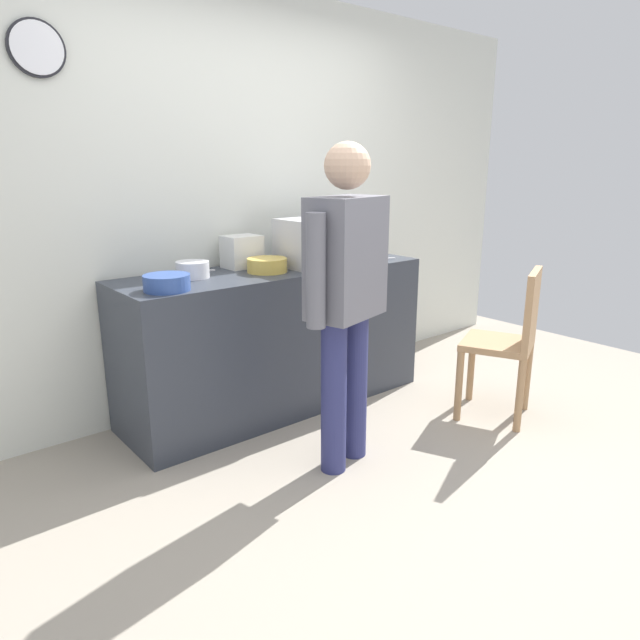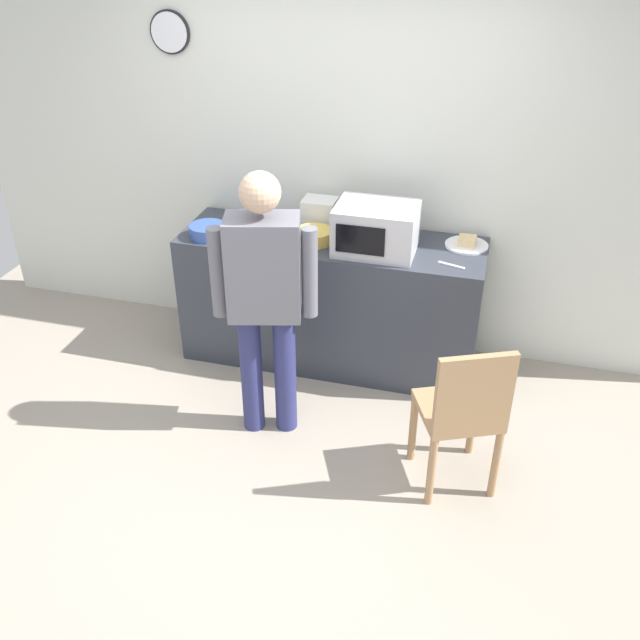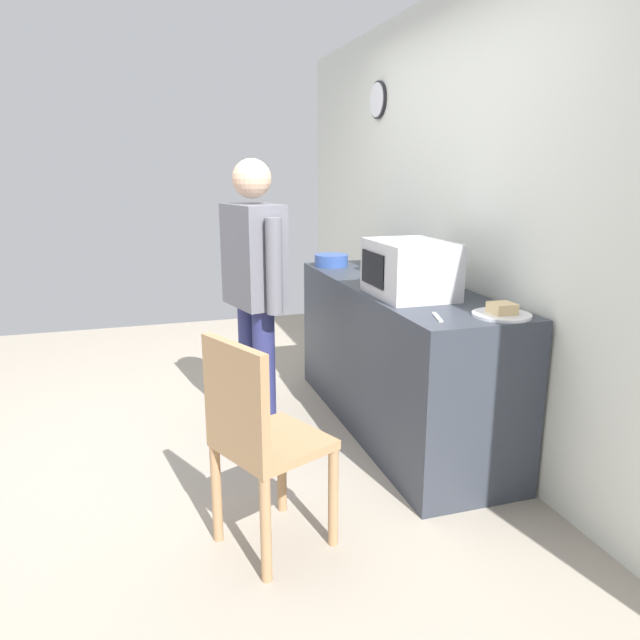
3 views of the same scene
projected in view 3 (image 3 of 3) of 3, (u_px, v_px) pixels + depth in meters
The scene contains 13 objects.
ground_plane at pixel (199, 448), 3.45m from camera, with size 6.00×6.00×0.00m, color #9E9384.
back_wall at pixel (455, 216), 3.59m from camera, with size 5.40×0.13×2.60m.
kitchen_counter at pixel (397, 357), 3.65m from camera, with size 2.00×0.62×0.91m, color #333842.
microwave at pixel (410, 269), 3.19m from camera, with size 0.50×0.39×0.30m.
sandwich_plate at pixel (502, 313), 2.78m from camera, with size 0.27×0.27×0.07m.
salad_bowl at pixel (375, 263), 4.03m from camera, with size 0.19×0.19×0.09m, color white.
cereal_bowl at pixel (384, 276), 3.60m from camera, with size 0.24×0.24×0.08m, color gold.
mixing_bowl at pixel (331, 260), 4.21m from camera, with size 0.24×0.24×0.08m, color #33519E.
toaster at pixel (417, 264), 3.68m from camera, with size 0.22×0.18×0.20m, color silver.
fork_utensil at pixel (404, 272), 3.96m from camera, with size 0.17×0.02×0.01m, color silver.
spoon_utensil at pixel (437, 317), 2.75m from camera, with size 0.17×0.02×0.01m, color silver.
person_standing at pixel (254, 280), 3.44m from camera, with size 0.57×0.33×1.64m.
wooden_chair at pixel (258, 436), 2.41m from camera, with size 0.53×0.53×0.94m.
Camera 3 is at (3.22, -0.26, 1.58)m, focal length 33.25 mm.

